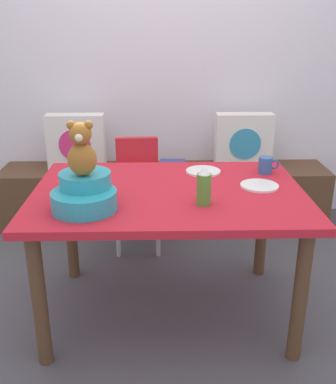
% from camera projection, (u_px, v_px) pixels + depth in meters
% --- Properties ---
extents(ground_plane, '(8.00, 8.00, 0.00)m').
position_uv_depth(ground_plane, '(168.00, 310.00, 2.54)').
color(ground_plane, '#4C4C51').
extents(back_wall, '(4.40, 0.10, 2.60)m').
position_uv_depth(back_wall, '(164.00, 56.00, 3.49)').
color(back_wall, silver).
rests_on(back_wall, ground_plane).
extents(window_bench, '(2.60, 0.44, 0.46)m').
position_uv_depth(window_bench, '(165.00, 195.00, 3.62)').
color(window_bench, brown).
rests_on(window_bench, ground_plane).
extents(pillow_floral_left, '(0.44, 0.15, 0.44)m').
position_uv_depth(pillow_floral_left, '(76.00, 143.00, 3.42)').
color(pillow_floral_left, white).
rests_on(pillow_floral_left, window_bench).
extents(pillow_floral_right, '(0.44, 0.15, 0.44)m').
position_uv_depth(pillow_floral_right, '(243.00, 142.00, 3.45)').
color(pillow_floral_right, white).
rests_on(pillow_floral_right, window_bench).
extents(book_stack, '(0.20, 0.14, 0.06)m').
position_uv_depth(book_stack, '(173.00, 165.00, 3.52)').
color(book_stack, '#424286').
rests_on(book_stack, window_bench).
extents(dining_table, '(1.39, 0.97, 0.74)m').
position_uv_depth(dining_table, '(168.00, 207.00, 2.31)').
color(dining_table, red).
rests_on(dining_table, ground_plane).
extents(highchair, '(0.34, 0.46, 0.79)m').
position_uv_depth(highchair, '(138.00, 179.00, 3.10)').
color(highchair, red).
rests_on(highchair, ground_plane).
extents(infant_seat_teal, '(0.30, 0.33, 0.16)m').
position_uv_depth(infant_seat_teal, '(85.00, 193.00, 2.03)').
color(infant_seat_teal, teal).
rests_on(infant_seat_teal, dining_table).
extents(teddy_bear, '(0.13, 0.12, 0.25)m').
position_uv_depth(teddy_bear, '(81.00, 150.00, 1.96)').
color(teddy_bear, '#9E6226').
rests_on(teddy_bear, infant_seat_teal).
extents(ketchup_bottle, '(0.07, 0.07, 0.18)m').
position_uv_depth(ketchup_bottle, '(204.00, 187.00, 2.07)').
color(ketchup_bottle, '#4C8C33').
rests_on(ketchup_bottle, dining_table).
extents(coffee_mug, '(0.12, 0.08, 0.09)m').
position_uv_depth(coffee_mug, '(266.00, 165.00, 2.52)').
color(coffee_mug, '#335999').
rests_on(coffee_mug, dining_table).
extents(dinner_plate_near, '(0.20, 0.20, 0.01)m').
position_uv_depth(dinner_plate_near, '(203.00, 171.00, 2.55)').
color(dinner_plate_near, white).
rests_on(dinner_plate_near, dining_table).
extents(dinner_plate_far, '(0.20, 0.20, 0.01)m').
position_uv_depth(dinner_plate_far, '(259.00, 186.00, 2.32)').
color(dinner_plate_far, white).
rests_on(dinner_plate_far, dining_table).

